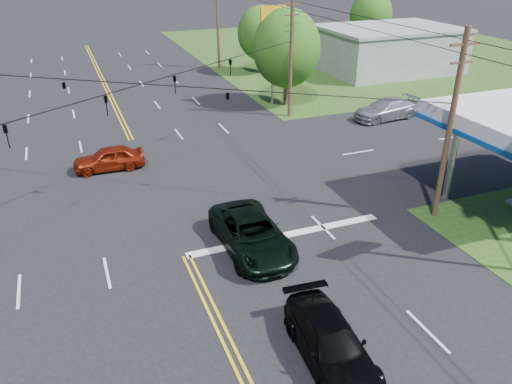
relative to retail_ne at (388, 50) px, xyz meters
name	(u,v)px	position (x,y,z in m)	size (l,w,h in m)	color
ground	(153,185)	(-30.00, -20.00, -2.20)	(280.00, 280.00, 0.00)	black
grass_ne	(365,49)	(5.00, 12.00, -2.20)	(46.00, 48.00, 0.03)	#214315
stop_bar	(287,235)	(-25.00, -28.00, -2.20)	(10.00, 0.50, 0.02)	silver
retail_ne	(388,50)	(0.00, 0.00, 0.00)	(14.00, 10.00, 4.40)	gray
pole_se	(450,126)	(-17.00, -29.00, 2.72)	(1.60, 0.28, 9.50)	#41271B
pole_ne	(291,55)	(-17.00, -11.00, 2.72)	(1.60, 0.28, 9.50)	#41271B
pole_right_far	(218,21)	(-17.00, 8.00, 2.97)	(1.60, 0.28, 10.00)	#41271B
span_wire_signals	(142,84)	(-30.00, -20.00, 3.80)	(26.00, 18.00, 1.13)	black
power_lines	(144,40)	(-30.00, -22.00, 6.40)	(26.04, 100.00, 0.64)	black
tree_right_a	(287,48)	(-16.00, -8.00, 2.67)	(5.70, 5.70, 8.18)	#41271B
tree_right_b	(261,33)	(-13.50, 4.00, 2.02)	(4.94, 4.94, 7.09)	#41271B
tree_far_r	(371,15)	(4.00, 10.00, 2.34)	(5.32, 5.32, 7.63)	#41271B
pickup_dkgreen	(252,234)	(-27.00, -28.50, -1.39)	(2.70, 5.86, 1.63)	black
suv_black	(331,343)	(-27.00, -35.89, -1.47)	(2.03, 5.00, 1.45)	black
sedan_red	(109,158)	(-32.03, -16.71, -1.47)	(1.73, 4.31, 1.47)	maroon
sedan_far	(386,109)	(-10.06, -14.50, -1.39)	(2.28, 5.60, 1.62)	#A9A9AE
polesign_ne	(273,28)	(-17.00, -7.40, 4.28)	(2.28, 0.30, 8.27)	#A5A5AA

